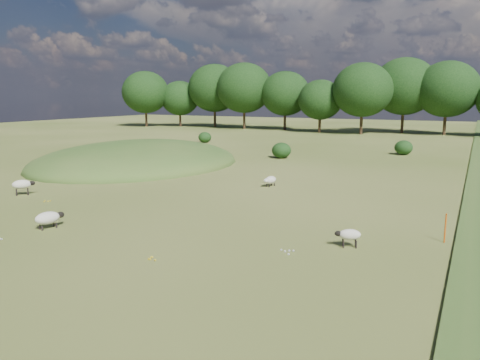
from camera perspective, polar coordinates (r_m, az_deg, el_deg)
name	(u,v)px	position (r m, az deg, el deg)	size (l,w,h in m)	color
ground	(301,161)	(42.51, 7.42, 2.29)	(160.00, 160.00, 0.00)	#43591B
mound	(138,164)	(41.45, -12.32, 1.94)	(16.00, 20.00, 4.00)	#33561E
treeline	(373,91)	(76.64, 15.89, 10.40)	(96.28, 14.66, 11.70)	black
shrubs	(297,145)	(49.47, 6.98, 4.24)	(25.88, 11.36, 1.48)	black
marker_post	(445,228)	(20.43, 23.75, -5.39)	(0.06, 0.06, 1.20)	#D8590C
sheep_0	(48,218)	(22.37, -22.33, -4.30)	(0.88, 1.38, 0.76)	beige
sheep_1	(349,235)	(18.65, 13.15, -6.51)	(1.05, 0.72, 0.73)	beige
sheep_2	(270,180)	(30.32, 3.71, -0.01)	(0.71, 1.21, 0.67)	beige
sheep_3	(22,185)	(30.41, -25.00, -0.50)	(1.11, 1.24, 0.92)	beige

